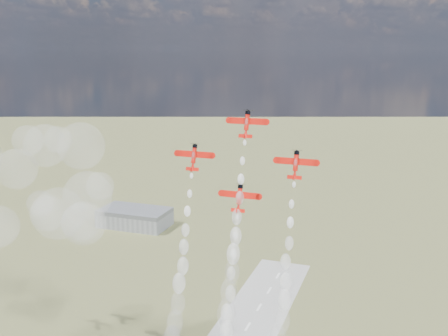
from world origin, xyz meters
TOP-DOWN VIEW (x-y plane):
  - hangar at (-120.00, 180.00)m, footprint 50.00×28.00m
  - plane_lead at (18.65, 3.90)m, footprint 11.69×4.88m
  - plane_left at (2.89, 0.50)m, footprint 11.69×4.88m
  - plane_right at (34.40, 0.50)m, footprint 11.69×4.88m
  - plane_slot at (18.65, -2.90)m, footprint 11.69×4.88m
  - smoke_trail_lead at (18.47, -10.02)m, footprint 5.33×18.39m
  - smoke_trail_left at (2.68, -13.61)m, footprint 5.29×18.85m
  - smoke_trail_right at (34.25, -13.27)m, footprint 5.62×18.78m
  - drifted_smoke_cloud at (-68.66, 23.96)m, footprint 66.40×39.86m

SIDE VIEW (x-z plane):
  - hangar at x=-120.00m, z-range 0.00..13.00m
  - smoke_trail_right at x=34.25m, z-range 27.57..77.68m
  - smoke_trail_left at x=2.68m, z-range 27.88..77.53m
  - smoke_trail_lead at x=18.47m, z-range 37.72..88.39m
  - drifted_smoke_cloud at x=-68.66m, z-range 44.81..99.32m
  - plane_slot at x=18.65m, z-range 80.72..88.83m
  - plane_left at x=2.89m, z-range 91.21..99.32m
  - plane_right at x=34.40m, z-range 91.21..99.32m
  - plane_lead at x=18.65m, z-range 101.71..109.81m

